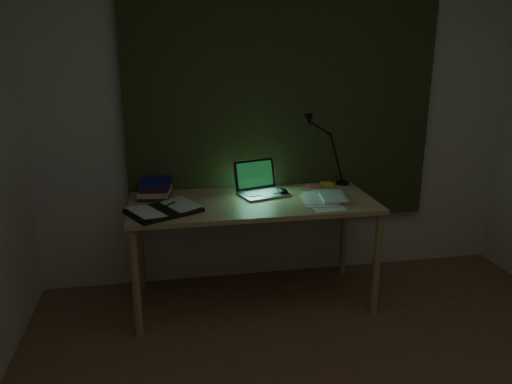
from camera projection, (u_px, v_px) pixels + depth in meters
wall_back at (282, 111)px, 3.56m from camera, size 3.50×0.00×2.50m
curtain at (284, 83)px, 3.47m from camera, size 2.20×0.06×2.00m
desk at (253, 252)px, 3.36m from camera, size 1.59×0.70×0.73m
laptop at (264, 179)px, 3.34m from camera, size 0.40×0.43×0.22m
open_textbook at (164, 210)px, 3.02m from camera, size 0.49×0.45×0.03m
book_stack at (155, 189)px, 3.30m from camera, size 0.21×0.25×0.13m
loose_papers at (325, 198)px, 3.28m from camera, size 0.40×0.42×0.02m
mouse at (283, 191)px, 3.39m from camera, size 0.08×0.12×0.04m
sticky_yellow at (327, 184)px, 3.62m from camera, size 0.08×0.08×0.02m
sticky_pink at (313, 186)px, 3.57m from camera, size 0.09×0.09×0.02m
desk_lamp at (344, 150)px, 3.57m from camera, size 0.38×0.32×0.51m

